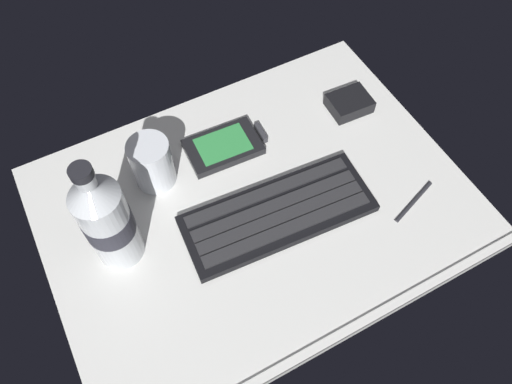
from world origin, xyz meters
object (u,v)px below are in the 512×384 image
water_bottle (107,220)px  charger_block (349,103)px  stylus_pen (414,201)px  keyboard (278,213)px  handheld_device (227,145)px  juice_cup (152,164)px

water_bottle → charger_block: size_ratio=2.97×
charger_block → stylus_pen: (-1.71, -20.72, -0.85)cm
keyboard → charger_block: bearing=31.1°
keyboard → water_bottle: size_ratio=1.43×
keyboard → water_bottle: water_bottle is taller
keyboard → handheld_device: 15.25cm
water_bottle → charger_block: water_bottle is taller
keyboard → water_bottle: 24.95cm
keyboard → juice_cup: bearing=132.2°
handheld_device → stylus_pen: size_ratio=1.37×
stylus_pen → juice_cup: bearing=126.7°
handheld_device → stylus_pen: handheld_device is taller
water_bottle → stylus_pen: 45.59cm
handheld_device → water_bottle: (-21.71, -9.34, 8.28)cm
juice_cup → charger_block: bearing=-3.4°
keyboard → handheld_device: (-1.11, 15.21, -0.08)cm
juice_cup → water_bottle: bearing=-134.7°
handheld_device → water_bottle: size_ratio=0.63×
juice_cup → charger_block: juice_cup is taller
stylus_pen → water_bottle: bearing=143.3°
keyboard → stylus_pen: bearing=-21.2°
handheld_device → charger_block: size_ratio=1.86×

